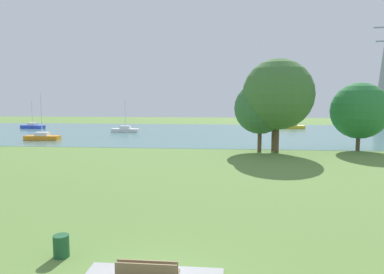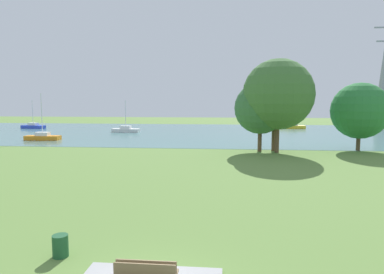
# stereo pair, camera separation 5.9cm
# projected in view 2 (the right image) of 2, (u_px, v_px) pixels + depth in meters

# --- Properties ---
(ground_plane) EXTENTS (160.00, 160.00, 0.00)m
(ground_plane) POSITION_uv_depth(u_px,v_px,m) (201.00, 161.00, 31.74)
(ground_plane) COLOR olive
(litter_bin) EXTENTS (0.56, 0.56, 0.80)m
(litter_bin) POSITION_uv_depth(u_px,v_px,m) (60.00, 246.00, 12.35)
(litter_bin) COLOR #1E512D
(litter_bin) RESTS_ON ground
(water_surface) EXTENTS (140.00, 40.00, 0.02)m
(water_surface) POSITION_uv_depth(u_px,v_px,m) (212.00, 133.00, 59.45)
(water_surface) COLOR slate
(water_surface) RESTS_ON ground
(sailboat_white) EXTENTS (4.88, 1.80, 5.55)m
(sailboat_white) POSITION_uv_depth(u_px,v_px,m) (126.00, 130.00, 60.20)
(sailboat_white) COLOR white
(sailboat_white) RESTS_ON water_surface
(sailboat_orange) EXTENTS (4.85, 1.67, 6.50)m
(sailboat_orange) POSITION_uv_depth(u_px,v_px,m) (43.00, 137.00, 48.39)
(sailboat_orange) COLOR orange
(sailboat_orange) RESTS_ON water_surface
(sailboat_blue) EXTENTS (4.99, 2.31, 5.53)m
(sailboat_blue) POSITION_uv_depth(u_px,v_px,m) (33.00, 126.00, 68.27)
(sailboat_blue) COLOR blue
(sailboat_blue) RESTS_ON water_surface
(sailboat_yellow) EXTENTS (4.87, 1.75, 7.29)m
(sailboat_yellow) POSITION_uv_depth(u_px,v_px,m) (293.00, 126.00, 67.72)
(sailboat_yellow) COLOR yellow
(sailboat_yellow) RESTS_ON water_surface
(tree_east_far) EXTENTS (5.61, 5.61, 7.54)m
(tree_east_far) POSITION_uv_depth(u_px,v_px,m) (260.00, 108.00, 37.29)
(tree_east_far) COLOR brown
(tree_east_far) RESTS_ON ground
(tree_mid_shore) EXTENTS (5.38, 5.38, 7.82)m
(tree_mid_shore) POSITION_uv_depth(u_px,v_px,m) (274.00, 105.00, 37.69)
(tree_mid_shore) COLOR brown
(tree_mid_shore) RESTS_ON ground
(tree_east_near) EXTENTS (7.50, 7.50, 9.96)m
(tree_east_near) POSITION_uv_depth(u_px,v_px,m) (278.00, 94.00, 36.35)
(tree_east_near) COLOR brown
(tree_east_near) RESTS_ON ground
(tree_west_near) EXTENTS (6.19, 6.19, 7.52)m
(tree_west_near) POSITION_uv_depth(u_px,v_px,m) (360.00, 111.00, 37.93)
(tree_west_near) COLOR brown
(tree_west_near) RESTS_ON ground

